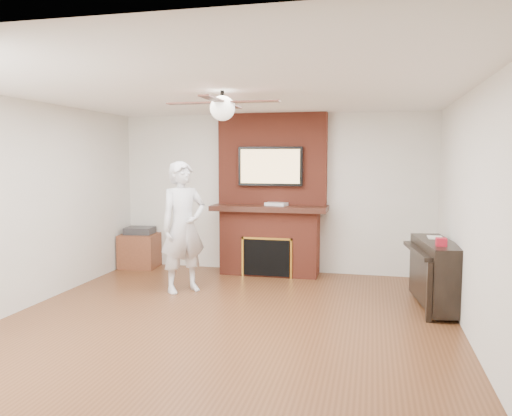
% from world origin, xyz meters
% --- Properties ---
extents(room_shell, '(5.36, 5.86, 2.86)m').
position_xyz_m(room_shell, '(0.00, 0.00, 1.25)').
color(room_shell, '#532E18').
rests_on(room_shell, ground).
extents(fireplace, '(1.78, 0.64, 2.50)m').
position_xyz_m(fireplace, '(0.00, 2.55, 1.00)').
color(fireplace, maroon).
rests_on(fireplace, ground).
extents(tv, '(1.00, 0.08, 0.60)m').
position_xyz_m(tv, '(0.00, 2.50, 1.68)').
color(tv, black).
rests_on(tv, fireplace).
extents(ceiling_fan, '(1.21, 1.21, 0.31)m').
position_xyz_m(ceiling_fan, '(-0.00, 0.00, 2.33)').
color(ceiling_fan, black).
rests_on(ceiling_fan, room_shell).
extents(person, '(0.76, 0.76, 1.76)m').
position_xyz_m(person, '(-0.93, 1.21, 0.88)').
color(person, silver).
rests_on(person, ground).
extents(side_table, '(0.63, 0.63, 0.67)m').
position_xyz_m(side_table, '(-2.20, 2.48, 0.31)').
color(side_table, brown).
rests_on(side_table, ground).
extents(piano, '(0.62, 1.29, 0.91)m').
position_xyz_m(piano, '(2.30, 1.19, 0.44)').
color(piano, black).
rests_on(piano, ground).
extents(cable_box, '(0.36, 0.26, 0.05)m').
position_xyz_m(cable_box, '(0.11, 2.45, 1.10)').
color(cable_box, silver).
rests_on(cable_box, fireplace).
extents(candle_orange, '(0.08, 0.08, 0.13)m').
position_xyz_m(candle_orange, '(-0.18, 2.32, 0.07)').
color(candle_orange, orange).
rests_on(candle_orange, ground).
extents(candle_green, '(0.07, 0.07, 0.09)m').
position_xyz_m(candle_green, '(-0.02, 2.39, 0.04)').
color(candle_green, '#399039').
rests_on(candle_green, ground).
extents(candle_cream, '(0.08, 0.08, 0.12)m').
position_xyz_m(candle_cream, '(0.11, 2.37, 0.06)').
color(candle_cream, beige).
rests_on(candle_cream, ground).
extents(candle_blue, '(0.06, 0.06, 0.07)m').
position_xyz_m(candle_blue, '(0.12, 2.34, 0.03)').
color(candle_blue, teal).
rests_on(candle_blue, ground).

